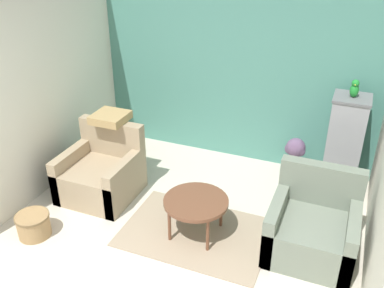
# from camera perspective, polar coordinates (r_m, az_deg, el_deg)

# --- Properties ---
(wall_back_accent) EXTENTS (4.02, 0.06, 2.68)m
(wall_back_accent) POSITION_cam_1_polar(r_m,az_deg,el_deg) (5.94, 5.86, 10.13)
(wall_back_accent) COLOR #4C897A
(wall_back_accent) RESTS_ON ground_plane
(wall_left) EXTENTS (0.06, 3.12, 2.68)m
(wall_left) POSITION_cam_1_polar(r_m,az_deg,el_deg) (5.53, -19.53, 7.30)
(wall_left) COLOR silver
(wall_left) RESTS_ON ground_plane
(area_rug) EXTENTS (1.62, 1.12, 0.01)m
(area_rug) POSITION_cam_1_polar(r_m,az_deg,el_deg) (4.92, 0.51, -11.71)
(area_rug) COLOR gray
(area_rug) RESTS_ON ground_plane
(coffee_table) EXTENTS (0.71, 0.71, 0.45)m
(coffee_table) POSITION_cam_1_polar(r_m,az_deg,el_deg) (4.67, 0.53, -7.90)
(coffee_table) COLOR brown
(coffee_table) RESTS_ON ground_plane
(armchair_left) EXTENTS (0.87, 0.85, 0.89)m
(armchair_left) POSITION_cam_1_polar(r_m,az_deg,el_deg) (5.52, -11.95, -3.96)
(armchair_left) COLOR #9E896B
(armchair_left) RESTS_ON ground_plane
(armchair_right) EXTENTS (0.87, 0.85, 0.89)m
(armchair_right) POSITION_cam_1_polar(r_m,az_deg,el_deg) (4.70, 15.77, -10.85)
(armchair_right) COLOR slate
(armchair_right) RESTS_ON ground_plane
(birdcage) EXTENTS (0.47, 0.47, 1.29)m
(birdcage) POSITION_cam_1_polar(r_m,az_deg,el_deg) (5.64, 19.58, -0.25)
(birdcage) COLOR slate
(birdcage) RESTS_ON ground_plane
(parrot) EXTENTS (0.10, 0.18, 0.22)m
(parrot) POSITION_cam_1_polar(r_m,az_deg,el_deg) (5.35, 20.86, 6.90)
(parrot) COLOR #1E842D
(parrot) RESTS_ON birdcage
(potted_plant) EXTENTS (0.28, 0.26, 0.60)m
(potted_plant) POSITION_cam_1_polar(r_m,az_deg,el_deg) (5.84, 13.49, -1.68)
(potted_plant) COLOR #66605B
(potted_plant) RESTS_ON ground_plane
(wicker_basket) EXTENTS (0.37, 0.37, 0.27)m
(wicker_basket) POSITION_cam_1_polar(r_m,az_deg,el_deg) (5.12, -20.39, -10.00)
(wicker_basket) COLOR #A37F51
(wicker_basket) RESTS_ON ground_plane
(throw_pillow) EXTENTS (0.41, 0.41, 0.10)m
(throw_pillow) POSITION_cam_1_polar(r_m,az_deg,el_deg) (5.45, -10.84, 3.50)
(throw_pillow) COLOR tan
(throw_pillow) RESTS_ON armchair_left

